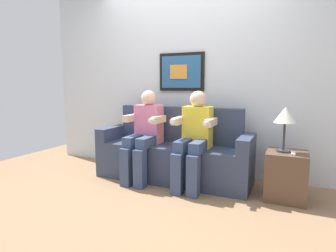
% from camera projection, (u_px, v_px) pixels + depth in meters
% --- Properties ---
extents(ground_plane, '(5.60, 5.60, 0.00)m').
position_uv_depth(ground_plane, '(163.00, 187.00, 3.27)').
color(ground_plane, '#8C6B4C').
extents(back_wall_assembly, '(4.31, 0.10, 2.60)m').
position_uv_depth(back_wall_assembly, '(187.00, 76.00, 3.78)').
color(back_wall_assembly, silver).
rests_on(back_wall_assembly, ground_plane).
extents(couch, '(1.91, 0.58, 0.90)m').
position_uv_depth(couch, '(174.00, 155.00, 3.52)').
color(couch, '#333D56').
rests_on(couch, ground_plane).
extents(person_on_left, '(0.46, 0.56, 1.11)m').
position_uv_depth(person_on_left, '(144.00, 132.00, 3.46)').
color(person_on_left, pink).
rests_on(person_on_left, ground_plane).
extents(person_on_right, '(0.46, 0.56, 1.11)m').
position_uv_depth(person_on_right, '(194.00, 136.00, 3.20)').
color(person_on_right, yellow).
rests_on(person_on_right, ground_plane).
extents(side_table_right, '(0.40, 0.40, 0.50)m').
position_uv_depth(side_table_right, '(286.00, 176.00, 2.91)').
color(side_table_right, brown).
rests_on(side_table_right, ground_plane).
extents(table_lamp, '(0.22, 0.22, 0.46)m').
position_uv_depth(table_lamp, '(285.00, 117.00, 2.83)').
color(table_lamp, '#333338').
rests_on(table_lamp, side_table_right).
extents(spare_remote_on_table, '(0.04, 0.13, 0.02)m').
position_uv_depth(spare_remote_on_table, '(293.00, 154.00, 2.76)').
color(spare_remote_on_table, white).
rests_on(spare_remote_on_table, side_table_right).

